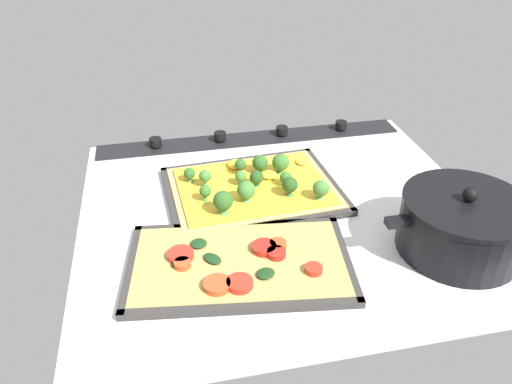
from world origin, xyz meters
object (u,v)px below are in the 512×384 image
baking_tray_back (240,265)px  veggie_pizza_back (238,262)px  broccoli_pizza (254,186)px  baking_tray_front (253,192)px  cooking_pot (462,225)px

baking_tray_back → veggie_pizza_back: bearing=43.9°
broccoli_pizza → veggie_pizza_back: broccoli_pizza is taller
broccoli_pizza → baking_tray_back: bearing=72.4°
veggie_pizza_back → baking_tray_back: bearing=-136.1°
broccoli_pizza → veggie_pizza_back: (6.85, 21.10, -0.83)cm
baking_tray_front → veggie_pizza_back: size_ratio=0.98×
veggie_pizza_back → broccoli_pizza: bearing=-108.0°
baking_tray_front → veggie_pizza_back: bearing=72.6°
cooking_pot → veggie_pizza_back: bearing=-4.2°
baking_tray_back → veggie_pizza_back: 0.81cm
veggie_pizza_back → cooking_pot: cooking_pot is taller
veggie_pizza_back → cooking_pot: (-37.22, 2.70, 3.81)cm
broccoli_pizza → baking_tray_back: 21.96cm
broccoli_pizza → cooking_pot: 38.71cm
baking_tray_front → broccoli_pizza: (-0.15, 0.29, 1.59)cm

